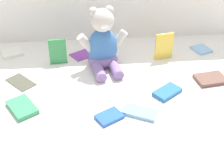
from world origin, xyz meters
TOP-DOWN VIEW (x-y plane):
  - ground_plane at (0.00, 0.00)m, footprint 3.20×3.20m
  - teddy_bear at (-0.03, 0.14)m, footprint 0.25×0.23m
  - book_case_0 at (-0.50, 0.29)m, footprint 0.13×0.12m
  - book_case_1 at (-0.13, 0.25)m, footprint 0.16×0.15m
  - book_case_2 at (0.45, -0.04)m, footprint 0.15×0.11m
  - book_case_4 at (0.50, 0.25)m, footprint 0.11×0.11m
  - book_case_5 at (-0.25, 0.19)m, footprint 0.09×0.04m
  - book_case_6 at (0.09, -0.24)m, footprint 0.15×0.12m
  - book_case_7 at (0.23, -0.12)m, footprint 0.14×0.13m
  - book_case_8 at (0.27, 0.18)m, footprint 0.09×0.03m
  - book_case_9 at (-0.38, -0.17)m, footprint 0.15×0.16m
  - book_case_10 at (-0.03, -0.25)m, footprint 0.12×0.11m
  - book_case_11 at (-0.41, 0.02)m, footprint 0.15×0.15m

SIDE VIEW (x-z plane):
  - ground_plane at x=0.00m, z-range 0.00..0.00m
  - book_case_11 at x=-0.41m, z-range 0.00..0.01m
  - book_case_1 at x=-0.13m, z-range 0.00..0.01m
  - book_case_4 at x=0.50m, z-range 0.00..0.01m
  - book_case_10 at x=-0.03m, z-range 0.00..0.01m
  - book_case_6 at x=0.09m, z-range 0.00..0.01m
  - book_case_0 at x=-0.50m, z-range 0.00..0.02m
  - book_case_2 at x=0.45m, z-range 0.00..0.02m
  - book_case_7 at x=0.23m, z-range 0.00..0.02m
  - book_case_9 at x=-0.38m, z-range 0.00..0.02m
  - book_case_5 at x=-0.25m, z-range 0.00..0.13m
  - book_case_8 at x=0.27m, z-range 0.00..0.14m
  - teddy_bear at x=-0.03m, z-range -0.04..0.26m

